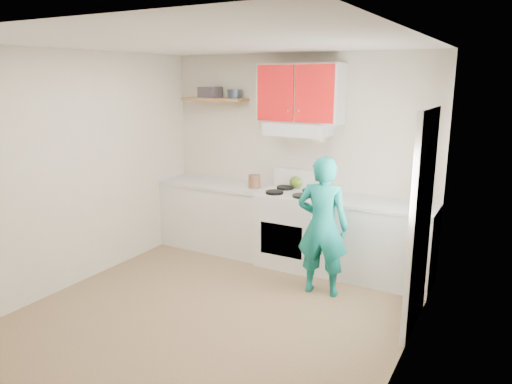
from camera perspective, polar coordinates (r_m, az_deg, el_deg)
The scene contains 21 objects.
floor at distance 4.98m, azimuth -4.74°, elevation -14.10°, with size 3.80×3.80×0.00m, color brown.
ceiling at distance 4.42m, azimuth -5.42°, elevation 17.29°, with size 3.60×3.80×0.04m, color white.
back_wall at distance 6.16m, azimuth 4.93°, elevation 4.08°, with size 3.60×0.04×2.60m, color beige.
front_wall at distance 3.20m, azimuth -24.61°, elevation -6.02°, with size 3.60×0.04×2.60m, color beige.
left_wall at distance 5.72m, azimuth -20.17°, elevation 2.56°, with size 0.04×3.80×2.60m, color beige.
right_wall at distance 3.84m, azimuth 17.78°, elevation -2.30°, with size 0.04×3.80×2.60m, color beige.
door at distance 4.58m, azimuth 19.03°, elevation -3.45°, with size 0.05×0.85×2.05m, color white.
door_glass at distance 4.49m, azimuth 19.10°, elevation 1.79°, with size 0.01×0.55×0.95m, color white.
counter_left at distance 6.59m, azimuth -4.59°, elevation -2.88°, with size 1.52×0.60×0.90m, color silver.
counter_right at distance 5.72m, azimuth 13.99°, elevation -5.81°, with size 1.32×0.60×0.90m, color silver.
stove at distance 6.03m, azimuth 4.36°, elevation -4.34°, with size 0.76×0.65×0.92m, color white.
range_hood at distance 5.87m, azimuth 5.01°, elevation 7.50°, with size 0.76×0.44×0.15m, color silver.
upper_cabinets at distance 5.89m, azimuth 5.32°, elevation 11.66°, with size 1.02×0.33×0.70m, color #B3100F.
shelf at distance 6.51m, azimuth -4.93°, elevation 10.96°, with size 0.90×0.30×0.04m, color brown.
books at distance 6.58m, azimuth -5.50°, elevation 11.75°, with size 0.28×0.20×0.14m, color #3E363E.
tin at distance 6.39m, azimuth -2.58°, elevation 11.62°, with size 0.19×0.19×0.11m, color #333D4C.
kettle at distance 6.15m, azimuth 4.90°, elevation 1.23°, with size 0.19×0.19×0.16m, color #4E6D1E.
crock at distance 6.14m, azimuth -0.20°, elevation 1.17°, with size 0.16×0.16×0.19m, color brown.
cutting_board at distance 5.72m, azimuth 10.74°, elevation -0.86°, with size 0.32×0.23×0.02m, color olive.
silicone_mat at distance 5.45m, azimuth 18.37°, elevation -2.09°, with size 0.27×0.22×0.01m, color red.
person at distance 5.15m, azimuth 7.94°, elevation -4.06°, with size 0.56×0.36×1.52m, color #0C6F67.
Camera 1 is at (2.49, -3.64, 2.30)m, focal length 33.55 mm.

